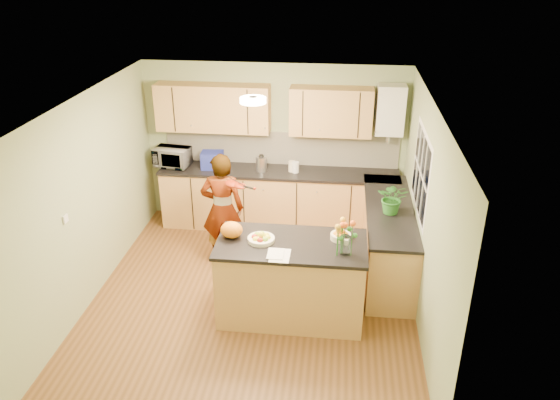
# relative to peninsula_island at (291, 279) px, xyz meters

# --- Properties ---
(floor) EXTENTS (4.50, 4.50, 0.00)m
(floor) POSITION_rel_peninsula_island_xyz_m (-0.51, 0.29, -0.49)
(floor) COLOR brown
(floor) RESTS_ON ground
(ceiling) EXTENTS (4.00, 4.50, 0.02)m
(ceiling) POSITION_rel_peninsula_island_xyz_m (-0.51, 0.29, 2.01)
(ceiling) COLOR white
(ceiling) RESTS_ON wall_back
(wall_back) EXTENTS (4.00, 0.02, 2.50)m
(wall_back) POSITION_rel_peninsula_island_xyz_m (-0.51, 2.54, 0.76)
(wall_back) COLOR #97A777
(wall_back) RESTS_ON floor
(wall_front) EXTENTS (4.00, 0.02, 2.50)m
(wall_front) POSITION_rel_peninsula_island_xyz_m (-0.51, -1.96, 0.76)
(wall_front) COLOR #97A777
(wall_front) RESTS_ON floor
(wall_left) EXTENTS (0.02, 4.50, 2.50)m
(wall_left) POSITION_rel_peninsula_island_xyz_m (-2.51, 0.29, 0.76)
(wall_left) COLOR #97A777
(wall_left) RESTS_ON floor
(wall_right) EXTENTS (0.02, 4.50, 2.50)m
(wall_right) POSITION_rel_peninsula_island_xyz_m (1.49, 0.29, 0.76)
(wall_right) COLOR #97A777
(wall_right) RESTS_ON floor
(back_counter) EXTENTS (3.64, 0.62, 0.94)m
(back_counter) POSITION_rel_peninsula_island_xyz_m (-0.41, 2.24, -0.02)
(back_counter) COLOR #AD7845
(back_counter) RESTS_ON floor
(right_counter) EXTENTS (0.62, 2.24, 0.94)m
(right_counter) POSITION_rel_peninsula_island_xyz_m (1.19, 1.14, -0.02)
(right_counter) COLOR #AD7845
(right_counter) RESTS_ON floor
(splashback) EXTENTS (3.60, 0.02, 0.52)m
(splashback) POSITION_rel_peninsula_island_xyz_m (-0.41, 2.53, 0.71)
(splashback) COLOR white
(splashback) RESTS_ON back_counter
(upper_cabinets) EXTENTS (3.20, 0.34, 0.70)m
(upper_cabinets) POSITION_rel_peninsula_island_xyz_m (-0.68, 2.37, 1.36)
(upper_cabinets) COLOR #AD7845
(upper_cabinets) RESTS_ON wall_back
(boiler) EXTENTS (0.40, 0.30, 0.86)m
(boiler) POSITION_rel_peninsula_island_xyz_m (1.19, 2.38, 1.40)
(boiler) COLOR white
(boiler) RESTS_ON wall_back
(window_right) EXTENTS (0.01, 1.30, 1.05)m
(window_right) POSITION_rel_peninsula_island_xyz_m (1.48, 0.89, 1.06)
(window_right) COLOR white
(window_right) RESTS_ON wall_right
(light_switch) EXTENTS (0.02, 0.09, 0.09)m
(light_switch) POSITION_rel_peninsula_island_xyz_m (-2.49, -0.31, 0.81)
(light_switch) COLOR white
(light_switch) RESTS_ON wall_left
(ceiling_lamp) EXTENTS (0.30, 0.30, 0.07)m
(ceiling_lamp) POSITION_rel_peninsula_island_xyz_m (-0.51, 0.59, 1.97)
(ceiling_lamp) COLOR #FFEABF
(ceiling_lamp) RESTS_ON ceiling
(peninsula_island) EXTENTS (1.71, 0.88, 0.98)m
(peninsula_island) POSITION_rel_peninsula_island_xyz_m (0.00, 0.00, 0.00)
(peninsula_island) COLOR #AD7845
(peninsula_island) RESTS_ON floor
(fruit_dish) EXTENTS (0.31, 0.31, 0.11)m
(fruit_dish) POSITION_rel_peninsula_island_xyz_m (-0.35, 0.00, 0.53)
(fruit_dish) COLOR beige
(fruit_dish) RESTS_ON peninsula_island
(orange_bowl) EXTENTS (0.23, 0.23, 0.14)m
(orange_bowl) POSITION_rel_peninsula_island_xyz_m (0.55, 0.15, 0.55)
(orange_bowl) COLOR beige
(orange_bowl) RESTS_ON peninsula_island
(flower_vase) EXTENTS (0.26, 0.26, 0.48)m
(flower_vase) POSITION_rel_peninsula_island_xyz_m (0.60, -0.18, 0.81)
(flower_vase) COLOR silver
(flower_vase) RESTS_ON peninsula_island
(orange_bag) EXTENTS (0.31, 0.28, 0.19)m
(orange_bag) POSITION_rel_peninsula_island_xyz_m (-0.70, 0.05, 0.59)
(orange_bag) COLOR orange
(orange_bag) RESTS_ON peninsula_island
(papers) EXTENTS (0.22, 0.30, 0.01)m
(papers) POSITION_rel_peninsula_island_xyz_m (-0.10, -0.30, 0.50)
(papers) COLOR white
(papers) RESTS_ON peninsula_island
(violinist) EXTENTS (0.61, 0.43, 1.59)m
(violinist) POSITION_rel_peninsula_island_xyz_m (-1.05, 1.14, 0.30)
(violinist) COLOR tan
(violinist) RESTS_ON floor
(violin) EXTENTS (0.57, 0.50, 0.14)m
(violin) POSITION_rel_peninsula_island_xyz_m (-0.85, 0.92, 0.78)
(violin) COLOR #551905
(violin) RESTS_ON violinist
(microwave) EXTENTS (0.57, 0.42, 0.29)m
(microwave) POSITION_rel_peninsula_island_xyz_m (-2.06, 2.25, 0.59)
(microwave) COLOR white
(microwave) RESTS_ON back_counter
(blue_box) EXTENTS (0.34, 0.26, 0.26)m
(blue_box) POSITION_rel_peninsula_island_xyz_m (-1.43, 2.23, 0.58)
(blue_box) COLOR navy
(blue_box) RESTS_ON back_counter
(kettle) EXTENTS (0.17, 0.17, 0.31)m
(kettle) POSITION_rel_peninsula_island_xyz_m (-0.67, 2.21, 0.57)
(kettle) COLOR silver
(kettle) RESTS_ON back_counter
(jar_cream) EXTENTS (0.11, 0.11, 0.16)m
(jar_cream) POSITION_rel_peninsula_island_xyz_m (-0.21, 2.24, 0.53)
(jar_cream) COLOR beige
(jar_cream) RESTS_ON back_counter
(jar_white) EXTENTS (0.12, 0.12, 0.16)m
(jar_white) POSITION_rel_peninsula_island_xyz_m (-0.15, 2.21, 0.53)
(jar_white) COLOR white
(jar_white) RESTS_ON back_counter
(potted_plant) EXTENTS (0.43, 0.39, 0.42)m
(potted_plant) POSITION_rel_peninsula_island_xyz_m (1.19, 0.98, 0.66)
(potted_plant) COLOR #2D7828
(potted_plant) RESTS_ON right_counter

